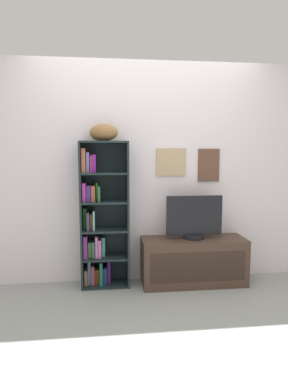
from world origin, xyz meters
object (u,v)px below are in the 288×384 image
(tv_stand, at_px, (193,261))
(television, at_px, (194,218))
(bookshelf, at_px, (100,221))
(football, at_px, (104,132))

(tv_stand, distance_m, television, 0.47)
(bookshelf, relative_size, television, 2.56)
(bookshelf, bearing_deg, television, -5.12)
(tv_stand, bearing_deg, bookshelf, 174.82)
(football, distance_m, television, 1.30)
(television, bearing_deg, football, 176.26)
(bookshelf, bearing_deg, tv_stand, -5.18)
(bookshelf, relative_size, football, 5.14)
(football, distance_m, tv_stand, 1.66)
(bookshelf, xyz_separation_m, television, (1.00, -0.09, 0.02))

